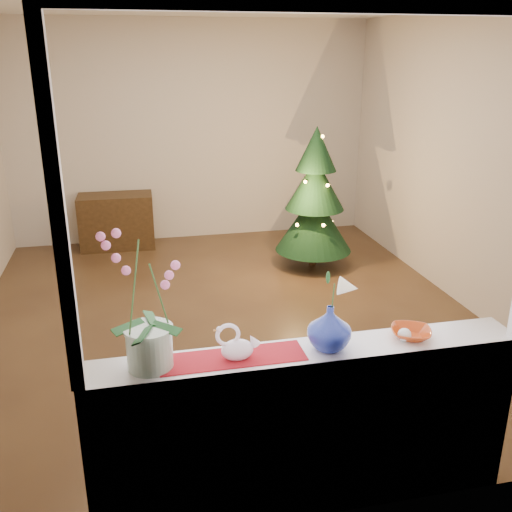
{
  "coord_description": "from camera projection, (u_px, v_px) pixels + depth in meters",
  "views": [
    {
      "loc": [
        -0.79,
        -4.74,
        2.3
      ],
      "look_at": [
        -0.05,
        -1.4,
        1.08
      ],
      "focal_mm": 40.0,
      "sensor_mm": 36.0,
      "label": 1
    }
  ],
  "objects": [
    {
      "name": "windowsill",
      "position": [
        308.0,
        353.0,
        2.81
      ],
      "size": [
        2.2,
        0.26,
        0.04
      ],
      "primitive_type": "cube",
      "color": "white",
      "rests_on": "window_apron"
    },
    {
      "name": "wall_front",
      "position": [
        320.0,
        278.0,
        2.54
      ],
      "size": [
        4.5,
        0.1,
        2.7
      ],
      "primitive_type": "cube",
      "color": "beige",
      "rests_on": "ground"
    },
    {
      "name": "lily",
      "position": [
        332.0,
        281.0,
        2.69
      ],
      "size": [
        0.14,
        0.08,
        0.2
      ],
      "primitive_type": null,
      "color": "white",
      "rests_on": "blue_vase"
    },
    {
      "name": "xmas_tree",
      "position": [
        315.0,
        198.0,
        6.3
      ],
      "size": [
        1.1,
        1.1,
        1.57
      ],
      "primitive_type": null,
      "rotation": [
        0.0,
        0.0,
        0.36
      ],
      "color": "black",
      "rests_on": "ground"
    },
    {
      "name": "window_apron",
      "position": [
        311.0,
        442.0,
        2.88
      ],
      "size": [
        2.2,
        0.08,
        0.88
      ],
      "primitive_type": "cube",
      "color": "white",
      "rests_on": "ground"
    },
    {
      "name": "orchid_pot",
      "position": [
        146.0,
        301.0,
        2.53
      ],
      "size": [
        0.25,
        0.25,
        0.67
      ],
      "primitive_type": null,
      "rotation": [
        0.0,
        0.0,
        -0.11
      ],
      "color": "beige",
      "rests_on": "windowsill"
    },
    {
      "name": "wall_right",
      "position": [
        464.0,
        161.0,
        5.3
      ],
      "size": [
        0.1,
        5.0,
        2.7
      ],
      "primitive_type": "cube",
      "color": "beige",
      "rests_on": "ground"
    },
    {
      "name": "runner",
      "position": [
        232.0,
        358.0,
        2.72
      ],
      "size": [
        0.7,
        0.2,
        0.01
      ],
      "primitive_type": "cube",
      "color": "maroon",
      "rests_on": "windowsill"
    },
    {
      "name": "blue_vase",
      "position": [
        330.0,
        325.0,
        2.77
      ],
      "size": [
        0.25,
        0.25,
        0.26
      ],
      "primitive_type": "imported",
      "rotation": [
        0.0,
        0.0,
        -0.03
      ],
      "color": "navy",
      "rests_on": "windowsill"
    },
    {
      "name": "swan",
      "position": [
        237.0,
        342.0,
        2.68
      ],
      "size": [
        0.23,
        0.16,
        0.18
      ],
      "primitive_type": null,
      "rotation": [
        0.0,
        0.0,
        0.29
      ],
      "color": "white",
      "rests_on": "windowsill"
    },
    {
      "name": "ground",
      "position": [
        228.0,
        315.0,
        5.29
      ],
      "size": [
        5.0,
        5.0,
        0.0
      ],
      "primitive_type": "plane",
      "color": "#392517",
      "rests_on": "ground"
    },
    {
      "name": "amber_dish",
      "position": [
        411.0,
        334.0,
        2.91
      ],
      "size": [
        0.22,
        0.22,
        0.04
      ],
      "primitive_type": "imported",
      "rotation": [
        0.0,
        0.0,
        -0.4
      ],
      "color": "#A8370F",
      "rests_on": "windowsill"
    },
    {
      "name": "window_frame",
      "position": [
        321.0,
        200.0,
        2.45
      ],
      "size": [
        2.22,
        0.06,
        1.6
      ],
      "primitive_type": null,
      "color": "white",
      "rests_on": "windowsill"
    },
    {
      "name": "wall_back",
      "position": [
        192.0,
        133.0,
        7.13
      ],
      "size": [
        4.5,
        0.1,
        2.7
      ],
      "primitive_type": "cube",
      "color": "beige",
      "rests_on": "ground"
    },
    {
      "name": "side_table",
      "position": [
        117.0,
        221.0,
        7.04
      ],
      "size": [
        0.9,
        0.47,
        0.67
      ],
      "primitive_type": "cube",
      "rotation": [
        0.0,
        0.0,
        -0.02
      ],
      "color": "black",
      "rests_on": "ground"
    },
    {
      "name": "paperweight",
      "position": [
        404.0,
        335.0,
        2.88
      ],
      "size": [
        0.09,
        0.09,
        0.07
      ],
      "primitive_type": "sphere",
      "rotation": [
        0.0,
        0.0,
        -0.42
      ],
      "color": "silver",
      "rests_on": "windowsill"
    }
  ]
}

